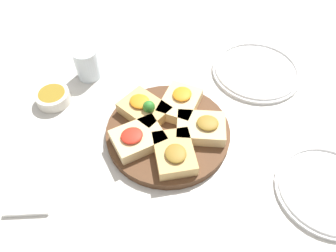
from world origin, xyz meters
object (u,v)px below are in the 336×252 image
at_px(serving_board, 168,133).
at_px(dipping_bowl, 53,97).
at_px(napkin_stack, 31,191).
at_px(plate_left, 256,71).
at_px(plate_right, 327,189).
at_px(water_glass, 87,64).

bearing_deg(serving_board, dipping_bowl, -97.35).
xyz_separation_m(serving_board, napkin_stack, (0.22, -0.25, -0.01)).
xyz_separation_m(plate_left, napkin_stack, (0.49, -0.45, -0.00)).
bearing_deg(napkin_stack, plate_left, 137.53).
distance_m(serving_board, plate_left, 0.34).
bearing_deg(serving_board, plate_left, 144.46).
bearing_deg(dipping_bowl, plate_right, 80.85).
xyz_separation_m(plate_left, dipping_bowl, (0.23, -0.52, 0.01)).
xyz_separation_m(serving_board, plate_right, (0.07, 0.37, -0.00)).
relative_size(serving_board, water_glass, 3.41).
relative_size(water_glass, napkin_stack, 0.81).
bearing_deg(dipping_bowl, water_glass, 154.26).
xyz_separation_m(napkin_stack, dipping_bowl, (-0.26, -0.07, 0.01)).
bearing_deg(plate_left, dipping_bowl, -65.69).
height_order(serving_board, water_glass, water_glass).
height_order(plate_right, dipping_bowl, dipping_bowl).
height_order(napkin_stack, dipping_bowl, dipping_bowl).
bearing_deg(napkin_stack, water_glass, -178.23).
distance_m(plate_right, dipping_bowl, 0.70).
bearing_deg(water_glass, napkin_stack, 1.77).
height_order(plate_left, water_glass, water_glass).
height_order(plate_left, dipping_bowl, dipping_bowl).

